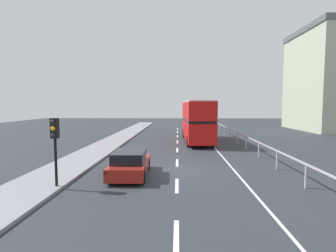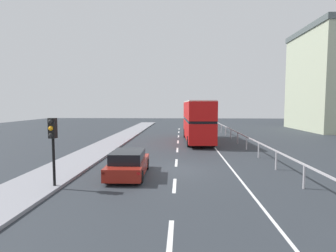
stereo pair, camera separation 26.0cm
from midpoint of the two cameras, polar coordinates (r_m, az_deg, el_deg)
ground_plane at (r=15.71m, az=1.48°, el=-9.56°), size 75.75×120.00×0.10m
near_sidewalk_kerb at (r=17.06m, az=-21.39°, el=-8.33°), size 2.87×80.00×0.14m
lane_paint_markings at (r=23.80m, az=6.76°, el=-4.61°), size 3.45×46.00×0.01m
bridge_side_railing at (r=25.06m, az=15.24°, el=-2.16°), size 0.10×42.00×1.14m
double_decker_bus_red at (r=27.22m, az=5.96°, el=1.30°), size 2.76×10.11×4.19m
hatchback_car_near at (r=14.39m, az=-8.72°, el=-8.05°), size 1.95×4.22×1.36m
traffic_signal_pole at (r=12.78m, az=-23.79°, el=-1.89°), size 0.30×0.42×3.06m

